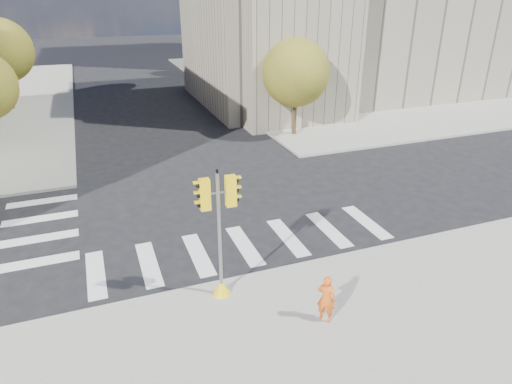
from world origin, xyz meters
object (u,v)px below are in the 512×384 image
(lamp_near, at_px, (278,55))
(lamp_far, at_px, (221,36))
(traffic_signal, at_px, (220,245))
(photographer, at_px, (326,298))

(lamp_near, height_order, lamp_far, same)
(traffic_signal, bearing_deg, lamp_far, 74.77)
(traffic_signal, distance_m, photographer, 3.47)
(lamp_near, xyz_separation_m, lamp_far, (0.00, 14.00, 0.00))
(photographer, bearing_deg, traffic_signal, 3.59)
(lamp_near, xyz_separation_m, photographer, (-7.35, -20.96, -3.68))
(traffic_signal, xyz_separation_m, photographer, (2.46, -2.23, -1.02))
(lamp_near, bearing_deg, photographer, -109.33)
(lamp_near, height_order, photographer, lamp_near)
(traffic_signal, relative_size, photographer, 2.81)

